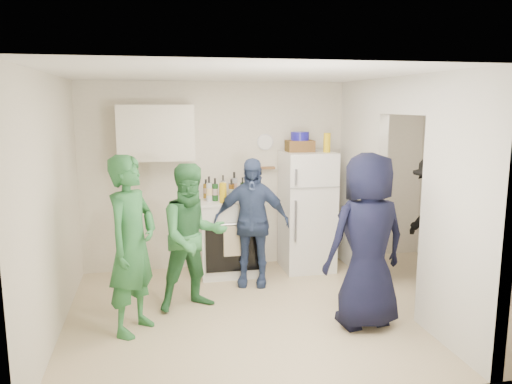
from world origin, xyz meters
TOP-DOWN VIEW (x-y plane):
  - floor at (0.00, 0.00)m, footprint 4.80×4.80m
  - wall_back at (0.00, 1.70)m, footprint 4.80×0.00m
  - wall_front at (0.00, -1.70)m, footprint 4.80×0.00m
  - wall_left at (-2.40, 0.00)m, footprint 0.00×3.40m
  - wall_right at (2.40, 0.00)m, footprint 0.00×3.40m
  - ceiling at (0.00, 0.00)m, footprint 4.80×4.80m
  - partition_pier_back at (1.20, 1.10)m, footprint 0.12×1.20m
  - partition_pier_front at (1.20, -1.10)m, footprint 0.12×1.20m
  - partition_header at (1.20, 0.00)m, footprint 0.12×1.00m
  - stove at (-0.49, 1.37)m, footprint 0.83×0.69m
  - upper_cabinet at (-1.40, 1.52)m, footprint 0.95×0.34m
  - fridge at (0.55, 1.34)m, footprint 0.65×0.64m
  - wicker_basket at (0.45, 1.39)m, footprint 0.35×0.25m
  - blue_bowl at (0.45, 1.39)m, footprint 0.24×0.24m
  - yellow_cup_stack_top at (0.77, 1.24)m, footprint 0.09×0.09m
  - wall_clock at (0.05, 1.68)m, footprint 0.22×0.02m
  - spice_shelf at (0.00, 1.65)m, footprint 0.35×0.08m
  - nook_window at (2.38, 0.20)m, footprint 0.03×0.70m
  - nook_window_frame at (2.36, 0.20)m, footprint 0.04×0.76m
  - nook_valance at (2.34, 0.20)m, footprint 0.04×0.82m
  - yellow_cup_stack_stove at (-0.61, 1.15)m, footprint 0.09×0.09m
  - red_cup at (-0.27, 1.17)m, footprint 0.09×0.09m
  - person_green_left at (-1.68, -0.14)m, footprint 0.69×0.76m
  - person_green_center at (-1.06, 0.31)m, footprint 0.90×0.78m
  - person_denim at (-0.30, 0.90)m, footprint 0.99×0.63m
  - person_navy at (0.59, -0.48)m, footprint 0.93×0.68m
  - person_nook at (1.88, 0.42)m, footprint 0.66×1.07m
  - bottle_a at (-0.78, 1.51)m, footprint 0.07×0.07m
  - bottle_b at (-0.69, 1.29)m, footprint 0.08×0.08m
  - bottle_c at (-0.55, 1.54)m, footprint 0.06×0.06m
  - bottle_d at (-0.47, 1.33)m, footprint 0.07×0.07m
  - bottle_e at (-0.40, 1.57)m, footprint 0.08×0.08m
  - bottle_f at (-0.32, 1.39)m, footprint 0.06×0.06m
  - bottle_g at (-0.23, 1.51)m, footprint 0.06×0.06m
  - bottle_h at (-0.77, 1.24)m, footprint 0.07×0.07m
  - bottle_i at (-0.45, 1.48)m, footprint 0.08×0.08m
  - bottle_j at (-0.19, 1.28)m, footprint 0.07×0.07m

SIDE VIEW (x-z plane):
  - floor at x=0.00m, z-range 0.00..0.00m
  - stove at x=-0.49m, z-range 0.00..0.99m
  - person_denim at x=-0.30m, z-range 0.00..1.58m
  - fridge at x=0.55m, z-range 0.00..1.59m
  - person_green_center at x=-1.06m, z-range 0.00..1.59m
  - person_nook at x=1.88m, z-range 0.00..1.60m
  - person_green_left at x=-1.68m, z-range 0.00..1.75m
  - person_navy at x=0.59m, z-range 0.00..1.76m
  - red_cup at x=-0.27m, z-range 0.99..1.11m
  - bottle_i at x=-0.45m, z-range 0.99..1.24m
  - bottle_a at x=-0.78m, z-range 0.99..1.24m
  - yellow_cup_stack_stove at x=-0.61m, z-range 0.99..1.24m
  - bottle_d at x=-0.47m, z-range 0.99..1.25m
  - bottle_f at x=-0.32m, z-range 0.99..1.27m
  - bottle_g at x=-0.23m, z-range 0.99..1.27m
  - bottle_c at x=-0.55m, z-range 0.99..1.28m
  - bottle_b at x=-0.69m, z-range 0.99..1.29m
  - bottle_j at x=-0.19m, z-range 0.99..1.31m
  - bottle_h at x=-0.77m, z-range 0.99..1.32m
  - bottle_e at x=-0.40m, z-range 0.99..1.32m
  - wall_back at x=0.00m, z-range -1.15..3.65m
  - wall_front at x=0.00m, z-range -1.15..3.65m
  - wall_left at x=-2.40m, z-range -0.45..2.95m
  - wall_right at x=2.40m, z-range -0.45..2.95m
  - partition_pier_back at x=1.20m, z-range 0.00..2.50m
  - partition_pier_front at x=1.20m, z-range 0.00..2.50m
  - spice_shelf at x=0.00m, z-range 1.34..1.36m
  - nook_window at x=2.38m, z-range 1.25..2.05m
  - nook_window_frame at x=2.36m, z-range 1.22..2.08m
  - wicker_basket at x=0.45m, z-range 1.59..1.74m
  - wall_clock at x=0.05m, z-range 1.59..1.81m
  - yellow_cup_stack_top at x=0.77m, z-range 1.59..1.84m
  - blue_bowl at x=0.45m, z-range 1.74..1.85m
  - upper_cabinet at x=-1.40m, z-range 1.50..2.20m
  - nook_valance at x=2.34m, z-range 1.91..2.09m
  - partition_header at x=1.20m, z-range 2.10..2.50m
  - ceiling at x=0.00m, z-range 2.50..2.50m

